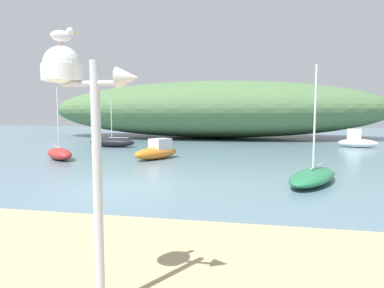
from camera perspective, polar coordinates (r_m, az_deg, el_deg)
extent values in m
plane|color=slate|center=(12.42, -14.15, -7.76)|extent=(120.00, 120.00, 0.00)
ellipsoid|color=#517547|center=(39.15, 3.63, 6.13)|extent=(40.51, 15.41, 6.74)
cylinder|color=silver|center=(4.28, -16.40, -7.76)|extent=(0.12, 0.12, 3.22)
cylinder|color=silver|center=(4.20, -16.88, 10.28)|extent=(0.86, 0.07, 0.07)
cylinder|color=white|center=(4.42, -21.99, 11.60)|extent=(0.51, 0.51, 0.20)
sphere|color=white|center=(4.44, -22.03, 12.87)|extent=(0.47, 0.47, 0.47)
cone|color=silver|center=(4.02, -11.34, 11.49)|extent=(0.27, 0.27, 0.27)
cylinder|color=orange|center=(4.50, -22.20, 16.10)|extent=(0.01, 0.01, 0.05)
cylinder|color=orange|center=(4.46, -22.10, 16.20)|extent=(0.01, 0.01, 0.05)
ellipsoid|color=white|center=(4.50, -22.19, 17.33)|extent=(0.26, 0.26, 0.14)
ellipsoid|color=#9EA0A8|center=(4.50, -22.21, 17.63)|extent=(0.24, 0.23, 0.05)
sphere|color=white|center=(4.54, -20.82, 18.19)|extent=(0.10, 0.10, 0.10)
cone|color=gold|center=(4.55, -19.89, 18.08)|extent=(0.06, 0.06, 0.03)
ellipsoid|color=white|center=(30.34, 27.35, 0.12)|extent=(3.20, 1.78, 0.72)
cube|color=silver|center=(30.28, 26.83, 1.38)|extent=(1.24, 1.08, 1.09)
ellipsoid|color=#287A4C|center=(13.78, 20.65, -5.48)|extent=(2.96, 4.23, 0.56)
cylinder|color=silver|center=(13.55, 20.96, 4.02)|extent=(0.08, 0.08, 4.33)
cylinder|color=silver|center=(14.30, 21.35, -3.65)|extent=(0.83, 1.67, 0.06)
ellipsoid|color=#B72D28|center=(21.44, -22.48, -1.62)|extent=(3.22, 3.08, 0.70)
cylinder|color=silver|center=(21.30, -22.68, 4.04)|extent=(0.08, 0.08, 3.95)
cylinder|color=silver|center=(21.87, -22.84, -0.47)|extent=(1.14, 1.04, 0.06)
ellipsoid|color=black|center=(28.26, -14.03, 0.28)|extent=(4.19, 1.52, 0.79)
cylinder|color=silver|center=(28.16, -14.12, 4.18)|extent=(0.08, 0.08, 3.53)
cylinder|color=silver|center=(27.94, -12.93, 1.09)|extent=(1.85, 0.17, 0.06)
ellipsoid|color=orange|center=(20.09, -6.35, -1.59)|extent=(2.73, 3.58, 0.76)
cube|color=silver|center=(20.27, -5.65, -0.11)|extent=(1.42, 1.52, 0.77)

